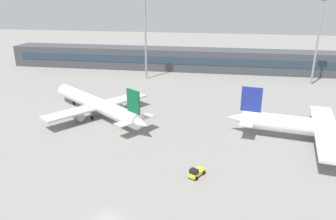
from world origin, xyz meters
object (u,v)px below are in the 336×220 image
object	(u,v)px
airplane_near	(333,130)
floodlight_tower_west	(318,36)
airplane_mid	(95,104)
baggage_tug_yellow	(196,173)
floodlight_tower_east	(145,32)

from	to	relation	value
airplane_near	floodlight_tower_west	xyz separation A→B (m)	(7.84, 51.83, 13.79)
airplane_mid	baggage_tug_yellow	bearing A→B (deg)	-42.10
floodlight_tower_east	airplane_mid	bearing A→B (deg)	-95.66
airplane_near	airplane_mid	world-z (taller)	airplane_near
airplane_mid	floodlight_tower_west	world-z (taller)	floodlight_tower_west
airplane_mid	floodlight_tower_east	size ratio (longest dim) A/B	1.18
floodlight_tower_west	floodlight_tower_east	xyz separation A→B (m)	(-61.17, -1.85, 0.38)
airplane_mid	baggage_tug_yellow	size ratio (longest dim) A/B	9.43
baggage_tug_yellow	floodlight_tower_west	xyz separation A→B (m)	(35.80, 70.14, 16.42)
floodlight_tower_west	floodlight_tower_east	bearing A→B (deg)	-178.27
airplane_mid	baggage_tug_yellow	world-z (taller)	airplane_mid
airplane_near	baggage_tug_yellow	size ratio (longest dim) A/B	11.68
airplane_near	floodlight_tower_east	xyz separation A→B (m)	(-53.33, 49.98, 14.17)
airplane_mid	floodlight_tower_west	size ratio (longest dim) A/B	1.21
baggage_tug_yellow	floodlight_tower_east	bearing A→B (deg)	110.38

